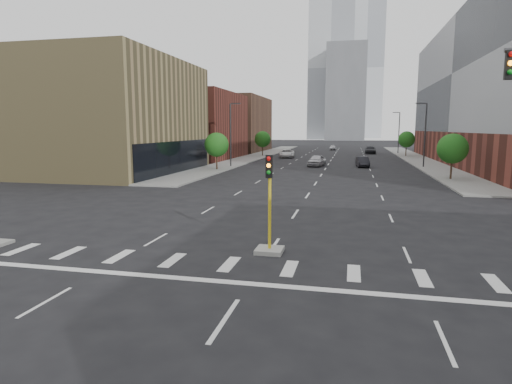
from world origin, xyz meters
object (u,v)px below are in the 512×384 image
(car_mid_right, at_px, (363,162))
(car_distant, at_px, (333,148))
(car_deep_right, at_px, (370,150))
(median_traffic_signal, at_px, (269,232))
(car_near_left, at_px, (317,160))
(car_far_left, at_px, (287,153))

(car_mid_right, distance_m, car_distant, 48.79)
(car_deep_right, bearing_deg, car_distant, 124.15)
(median_traffic_signal, relative_size, car_distant, 1.13)
(car_near_left, bearing_deg, median_traffic_signal, -79.72)
(median_traffic_signal, bearing_deg, car_far_left, 97.75)
(median_traffic_signal, relative_size, car_mid_right, 0.98)
(median_traffic_signal, relative_size, car_deep_right, 0.78)
(car_near_left, height_order, car_deep_right, car_near_left)
(car_near_left, distance_m, car_distant, 48.52)
(median_traffic_signal, bearing_deg, car_near_left, 91.90)
(car_near_left, height_order, car_far_left, car_near_left)
(median_traffic_signal, height_order, car_near_left, median_traffic_signal)
(median_traffic_signal, relative_size, car_near_left, 0.88)
(car_deep_right, height_order, car_distant, car_deep_right)
(car_mid_right, xyz_separation_m, car_distant, (-6.36, 48.37, -0.08))
(car_mid_right, xyz_separation_m, car_deep_right, (2.47, 34.38, 0.08))
(car_near_left, height_order, car_distant, car_near_left)
(median_traffic_signal, bearing_deg, car_distant, 90.79)
(car_mid_right, height_order, car_deep_right, car_deep_right)
(median_traffic_signal, xyz_separation_m, car_far_left, (-8.56, 62.87, -0.17))
(median_traffic_signal, bearing_deg, car_deep_right, 84.60)
(car_far_left, height_order, car_distant, car_far_left)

